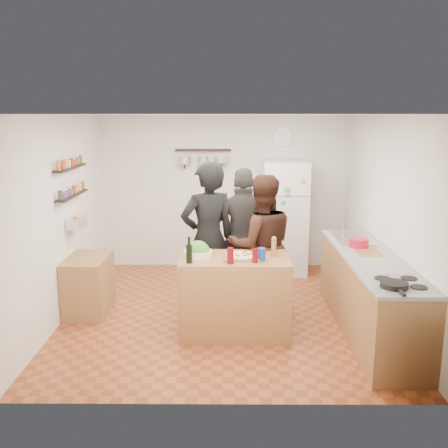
{
  "coord_description": "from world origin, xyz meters",
  "views": [
    {
      "loc": [
        0.04,
        -6.06,
        2.49
      ],
      "look_at": [
        0.0,
        0.1,
        1.15
      ],
      "focal_mm": 40.0,
      "sensor_mm": 36.0,
      "label": 1
    }
  ],
  "objects_px": {
    "person_left": "(208,239)",
    "side_table": "(89,285)",
    "wine_bottle": "(189,254)",
    "wall_clock": "(284,137)",
    "pepper_mill": "(274,248)",
    "fridge": "(284,217)",
    "prep_island": "(234,295)",
    "person_back": "(244,236)",
    "red_bowl": "(359,242)",
    "counter_run": "(370,295)",
    "person_center": "(261,246)",
    "salt_canister": "(262,254)",
    "salad_bowl": "(198,253)",
    "skillet": "(394,285)"
  },
  "relations": [
    {
      "from": "person_left",
      "to": "side_table",
      "type": "height_order",
      "value": "person_left"
    },
    {
      "from": "wine_bottle",
      "to": "wall_clock",
      "type": "bearing_deg",
      "value": 65.35
    },
    {
      "from": "pepper_mill",
      "to": "fridge",
      "type": "distance_m",
      "value": 2.32
    },
    {
      "from": "pepper_mill",
      "to": "prep_island",
      "type": "bearing_deg",
      "value": -173.66
    },
    {
      "from": "person_back",
      "to": "red_bowl",
      "type": "height_order",
      "value": "person_back"
    },
    {
      "from": "wall_clock",
      "to": "person_back",
      "type": "bearing_deg",
      "value": -112.02
    },
    {
      "from": "prep_island",
      "to": "counter_run",
      "type": "height_order",
      "value": "prep_island"
    },
    {
      "from": "person_center",
      "to": "side_table",
      "type": "bearing_deg",
      "value": -9.11
    },
    {
      "from": "pepper_mill",
      "to": "salt_canister",
      "type": "bearing_deg",
      "value": -131.42
    },
    {
      "from": "prep_island",
      "to": "salt_canister",
      "type": "distance_m",
      "value": 0.62
    },
    {
      "from": "pepper_mill",
      "to": "salt_canister",
      "type": "height_order",
      "value": "pepper_mill"
    },
    {
      "from": "counter_run",
      "to": "pepper_mill",
      "type": "bearing_deg",
      "value": 179.32
    },
    {
      "from": "person_back",
      "to": "person_center",
      "type": "bearing_deg",
      "value": 115.08
    },
    {
      "from": "prep_island",
      "to": "person_back",
      "type": "height_order",
      "value": "person_back"
    },
    {
      "from": "pepper_mill",
      "to": "salad_bowl",
      "type": "bearing_deg",
      "value": 180.0
    },
    {
      "from": "person_left",
      "to": "person_center",
      "type": "relative_size",
      "value": 1.09
    },
    {
      "from": "salt_canister",
      "to": "side_table",
      "type": "relative_size",
      "value": 0.18
    },
    {
      "from": "wine_bottle",
      "to": "fridge",
      "type": "bearing_deg",
      "value": 62.61
    },
    {
      "from": "person_center",
      "to": "counter_run",
      "type": "relative_size",
      "value": 0.68
    },
    {
      "from": "pepper_mill",
      "to": "person_center",
      "type": "relative_size",
      "value": 0.1
    },
    {
      "from": "person_center",
      "to": "skillet",
      "type": "distance_m",
      "value": 1.97
    },
    {
      "from": "pepper_mill",
      "to": "person_left",
      "type": "relative_size",
      "value": 0.09
    },
    {
      "from": "red_bowl",
      "to": "wall_clock",
      "type": "xyz_separation_m",
      "value": [
        -0.7,
        2.21,
        1.18
      ]
    },
    {
      "from": "salt_canister",
      "to": "person_center",
      "type": "bearing_deg",
      "value": 86.65
    },
    {
      "from": "side_table",
      "to": "prep_island",
      "type": "bearing_deg",
      "value": -18.06
    },
    {
      "from": "salad_bowl",
      "to": "fridge",
      "type": "xyz_separation_m",
      "value": [
        1.24,
        2.29,
        -0.04
      ]
    },
    {
      "from": "wall_clock",
      "to": "skillet",
      "type": "bearing_deg",
      "value": -80.04
    },
    {
      "from": "person_back",
      "to": "fridge",
      "type": "height_order",
      "value": "person_back"
    },
    {
      "from": "fridge",
      "to": "wall_clock",
      "type": "xyz_separation_m",
      "value": [
        0.0,
        0.33,
        1.25
      ]
    },
    {
      "from": "salad_bowl",
      "to": "person_left",
      "type": "relative_size",
      "value": 0.17
    },
    {
      "from": "pepper_mill",
      "to": "side_table",
      "type": "height_order",
      "value": "pepper_mill"
    },
    {
      "from": "red_bowl",
      "to": "wall_clock",
      "type": "height_order",
      "value": "wall_clock"
    },
    {
      "from": "counter_run",
      "to": "person_left",
      "type": "bearing_deg",
      "value": 163.87
    },
    {
      "from": "pepper_mill",
      "to": "side_table",
      "type": "bearing_deg",
      "value": 166.44
    },
    {
      "from": "red_bowl",
      "to": "fridge",
      "type": "xyz_separation_m",
      "value": [
        -0.7,
        1.88,
        -0.07
      ]
    },
    {
      "from": "salad_bowl",
      "to": "person_back",
      "type": "height_order",
      "value": "person_back"
    },
    {
      "from": "salad_bowl",
      "to": "wine_bottle",
      "type": "distance_m",
      "value": 0.29
    },
    {
      "from": "fridge",
      "to": "side_table",
      "type": "height_order",
      "value": "fridge"
    },
    {
      "from": "wall_clock",
      "to": "fridge",
      "type": "bearing_deg",
      "value": -90.0
    },
    {
      "from": "skillet",
      "to": "salad_bowl",
      "type": "bearing_deg",
      "value": 150.17
    },
    {
      "from": "salad_bowl",
      "to": "wine_bottle",
      "type": "height_order",
      "value": "wine_bottle"
    },
    {
      "from": "salt_canister",
      "to": "side_table",
      "type": "height_order",
      "value": "salt_canister"
    },
    {
      "from": "salt_canister",
      "to": "person_center",
      "type": "distance_m",
      "value": 0.69
    },
    {
      "from": "prep_island",
      "to": "salad_bowl",
      "type": "distance_m",
      "value": 0.65
    },
    {
      "from": "counter_run",
      "to": "side_table",
      "type": "relative_size",
      "value": 3.29
    },
    {
      "from": "salt_canister",
      "to": "counter_run",
      "type": "height_order",
      "value": "salt_canister"
    },
    {
      "from": "person_back",
      "to": "fridge",
      "type": "xyz_separation_m",
      "value": [
        0.68,
        1.35,
        -0.02
      ]
    },
    {
      "from": "person_back",
      "to": "wall_clock",
      "type": "bearing_deg",
      "value": -111.96
    },
    {
      "from": "salad_bowl",
      "to": "salt_canister",
      "type": "distance_m",
      "value": 0.74
    },
    {
      "from": "person_center",
      "to": "red_bowl",
      "type": "bearing_deg",
      "value": 166.53
    }
  ]
}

